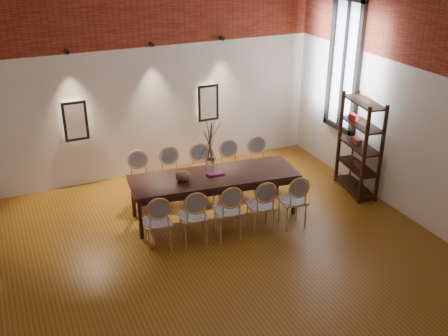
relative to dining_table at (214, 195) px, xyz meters
name	(u,v)px	position (x,y,z in m)	size (l,w,h in m)	color
floor	(218,266)	(-0.53, -1.37, -0.39)	(7.00, 7.00, 0.02)	brown
wall_back	(141,74)	(-0.53, 2.18, 1.62)	(7.00, 0.10, 4.00)	silver
wall_front	(412,297)	(-0.53, -4.92, 1.62)	(7.00, 0.10, 4.00)	silver
wall_right	(426,103)	(3.02, -1.37, 1.62)	(0.10, 7.00, 4.00)	silver
brick_band_back	(137,5)	(-0.53, 2.11, 2.88)	(7.00, 0.02, 1.50)	maroon
brick_band_front	(433,136)	(-0.53, -4.85, 2.88)	(7.00, 0.02, 1.50)	maroon
brick_band_right	(437,21)	(2.95, -1.37, 2.88)	(0.02, 7.00, 1.50)	maroon
niche_left	(75,121)	(-1.83, 2.08, 0.93)	(0.36, 0.06, 0.66)	#FFEAC6
niche_right	(208,103)	(0.77, 2.08, 0.93)	(0.36, 0.06, 0.66)	#FFEAC6
spot_fixture_left	(67,52)	(-1.83, 2.05, 2.17)	(0.08, 0.08, 0.10)	black
spot_fixture_mid	(151,44)	(-0.33, 2.05, 2.17)	(0.08, 0.08, 0.10)	black
spot_fixture_right	(222,38)	(1.07, 2.05, 2.17)	(0.08, 0.08, 0.10)	black
window_glass	(345,66)	(2.93, 0.63, 1.77)	(0.02, 0.78, 2.38)	silver
window_frame	(344,66)	(2.91, 0.63, 1.77)	(0.08, 0.90, 2.50)	black
window_mullion	(344,66)	(2.91, 0.63, 1.77)	(0.06, 0.06, 2.40)	black
dining_table	(214,195)	(0.00, 0.00, 0.00)	(2.77, 0.89, 0.75)	#321712
chair_near_a	(157,222)	(-1.19, -0.59, 0.09)	(0.44, 0.44, 0.94)	tan
chair_near_b	(193,216)	(-0.64, -0.66, 0.09)	(0.44, 0.44, 0.94)	tan
chair_near_c	(228,211)	(-0.09, -0.72, 0.09)	(0.44, 0.44, 0.94)	tan
chair_near_d	(261,205)	(0.47, -0.79, 0.09)	(0.44, 0.44, 0.94)	tan
chair_near_e	(293,200)	(1.02, -0.85, 0.09)	(0.44, 0.44, 0.94)	tan
chair_far_a	(141,181)	(-1.02, 0.85, 0.09)	(0.44, 0.44, 0.94)	tan
chair_far_b	(172,177)	(-0.47, 0.79, 0.09)	(0.44, 0.44, 0.94)	tan
chair_far_c	(203,173)	(0.09, 0.72, 0.09)	(0.44, 0.44, 0.94)	tan
chair_far_d	(232,169)	(0.64, 0.66, 0.09)	(0.44, 0.44, 0.94)	tan
chair_far_e	(260,165)	(1.19, 0.59, 0.09)	(0.44, 0.44, 0.94)	tan
vase	(210,167)	(-0.06, 0.01, 0.53)	(0.14, 0.14, 0.30)	silver
dried_branches	(210,142)	(-0.06, 0.01, 0.98)	(0.50, 0.50, 0.70)	#463A28
bowl	(183,176)	(-0.54, 0.01, 0.46)	(0.24, 0.24, 0.18)	brown
book	(216,173)	(0.04, 0.03, 0.39)	(0.26, 0.18, 0.03)	#7D2957
shelving_rack	(359,146)	(2.75, -0.25, 0.53)	(0.38, 1.00, 1.80)	black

